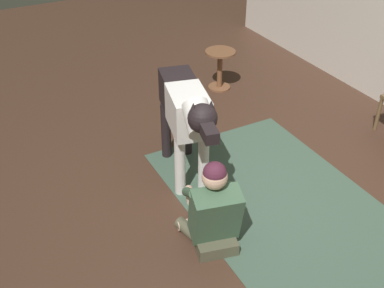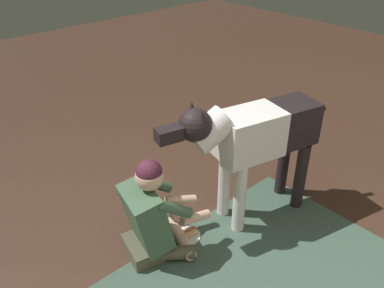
# 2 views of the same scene
# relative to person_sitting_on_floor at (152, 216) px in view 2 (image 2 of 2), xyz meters

# --- Properties ---
(ground_plane) EXTENTS (14.34, 14.34, 0.00)m
(ground_plane) POSITION_rel_person_sitting_on_floor_xyz_m (-0.21, 0.44, -0.35)
(ground_plane) COLOR #432B1F
(person_sitting_on_floor) EXTENTS (0.72, 0.58, 0.85)m
(person_sitting_on_floor) POSITION_rel_person_sitting_on_floor_xyz_m (0.00, 0.00, 0.00)
(person_sitting_on_floor) COLOR #52503C
(person_sitting_on_floor) RESTS_ON ground
(large_dog) EXTENTS (1.57, 0.54, 1.19)m
(large_dog) POSITION_rel_person_sitting_on_floor_xyz_m (-0.89, 0.21, 0.44)
(large_dog) COLOR silver
(large_dog) RESTS_ON ground
(hot_dog_on_plate) EXTENTS (0.23, 0.23, 0.06)m
(hot_dog_on_plate) POSITION_rel_person_sitting_on_floor_xyz_m (-0.29, 0.07, -0.32)
(hot_dog_on_plate) COLOR white
(hot_dog_on_plate) RESTS_ON ground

